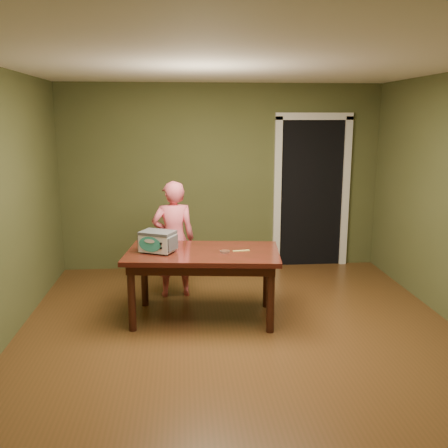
% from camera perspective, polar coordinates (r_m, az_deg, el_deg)
% --- Properties ---
extents(floor, '(5.00, 5.00, 0.00)m').
position_cam_1_polar(floor, '(5.01, 2.07, -13.09)').
color(floor, '#573418').
rests_on(floor, ground).
extents(room_shell, '(4.52, 5.02, 2.61)m').
position_cam_1_polar(room_shell, '(4.56, 2.24, 6.73)').
color(room_shell, '#4B502B').
rests_on(room_shell, ground).
extents(doorway, '(1.10, 0.66, 2.25)m').
position_cam_1_polar(doorway, '(7.60, 9.39, 3.76)').
color(doorway, black).
rests_on(doorway, ground).
extents(dining_table, '(1.69, 1.08, 0.75)m').
position_cam_1_polar(dining_table, '(5.31, -2.42, -4.15)').
color(dining_table, '#35150C').
rests_on(dining_table, floor).
extents(toy_oven, '(0.42, 0.37, 0.22)m').
position_cam_1_polar(toy_oven, '(5.25, -7.58, -1.91)').
color(toy_oven, '#4C4F54').
rests_on(toy_oven, dining_table).
extents(baking_pan, '(0.10, 0.10, 0.02)m').
position_cam_1_polar(baking_pan, '(5.21, 0.09, -3.16)').
color(baking_pan, silver).
rests_on(baking_pan, dining_table).
extents(spatula, '(0.18, 0.05, 0.01)m').
position_cam_1_polar(spatula, '(5.28, 1.98, -3.07)').
color(spatula, '#D9CB5E').
rests_on(spatula, dining_table).
extents(child, '(0.54, 0.39, 1.41)m').
position_cam_1_polar(child, '(6.01, -5.78, -1.74)').
color(child, '#F16375').
rests_on(child, floor).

